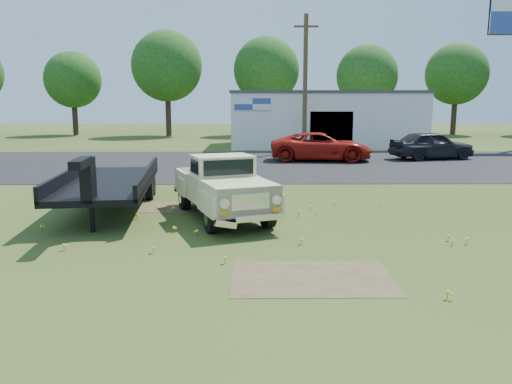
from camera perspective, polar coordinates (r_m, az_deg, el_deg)
ground at (r=12.31m, az=-2.28°, el=-5.08°), size 140.00×140.00×0.00m
asphalt_lot at (r=27.07m, az=-1.38°, el=3.22°), size 90.00×14.00×0.02m
dirt_patch_a at (r=9.51m, az=6.41°, el=-9.75°), size 3.00×2.00×0.01m
dirt_patch_b at (r=15.88m, az=-9.15°, el=-1.75°), size 2.20×1.60×0.01m
commercial_building at (r=39.29m, az=7.71°, el=8.32°), size 14.20×8.20×4.15m
utility_pole_mid at (r=34.10m, az=5.64°, el=12.32°), size 1.60×0.30×9.00m
treeline_b at (r=56.03m, az=-20.21°, el=11.94°), size 5.76×5.76×8.57m
treeline_c at (r=52.19m, az=-10.14°, el=13.97°), size 7.04×7.04×10.47m
treeline_d at (r=52.51m, az=1.20°, el=13.74°), size 6.72×6.72×10.00m
treeline_e at (r=52.27m, az=12.56°, el=12.83°), size 6.08×6.08×9.04m
treeline_f at (r=57.68m, az=21.95°, el=12.39°), size 6.40×6.40×9.52m
vintage_pickup_truck at (r=14.12m, az=-3.85°, el=0.61°), size 3.52×5.33×1.80m
flatbed_trailer at (r=15.84m, az=-16.43°, el=1.57°), size 3.19×7.47×1.98m
red_pickup at (r=28.74m, az=7.46°, el=5.13°), size 5.96×3.14×1.60m
dark_sedan at (r=31.05m, az=19.42°, el=5.06°), size 5.14×2.91×1.65m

